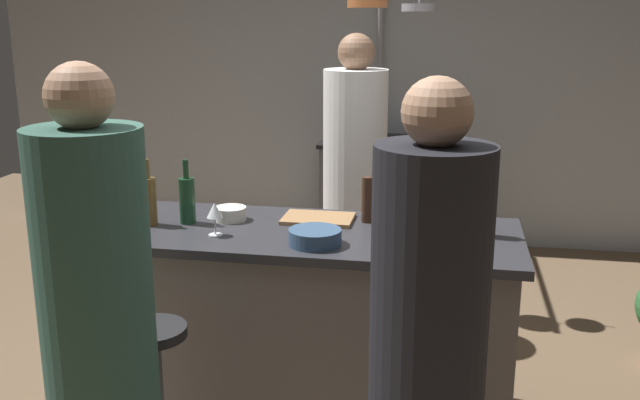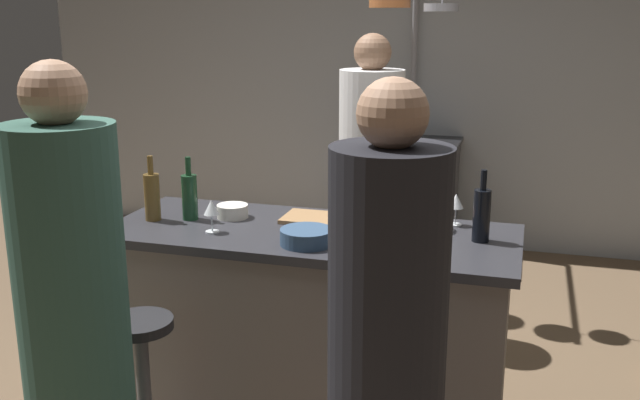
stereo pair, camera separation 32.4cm
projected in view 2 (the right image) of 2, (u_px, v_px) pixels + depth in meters
The scene contains 20 objects.
back_wall at pixel (416, 82), 5.68m from camera, with size 6.40×0.16×2.60m, color #9EA3A8.
kitchen_island at pixel (311, 324), 3.25m from camera, with size 1.80×0.72×0.90m.
stove_range at pixel (404, 198), 5.52m from camera, with size 0.80×0.64×0.89m.
chef at pixel (370, 197), 4.11m from camera, with size 0.36×0.36×1.72m.
guest_right at pixel (386, 378), 2.13m from camera, with size 0.35×0.35×1.66m.
bar_stool_left at pixel (144, 391), 2.83m from camera, with size 0.28×0.28×0.68m.
guest_left at pixel (76, 337), 2.36m from camera, with size 0.36×0.36×1.69m.
overhead_pot_rack at pixel (396, 38), 4.73m from camera, with size 0.87×1.42×2.17m.
cutting_board at pixel (318, 219), 3.28m from camera, with size 0.32×0.22×0.02m, color #997047.
pepper_mill at pixel (367, 201), 3.21m from camera, with size 0.05×0.05×0.21m, color #382319.
wine_bottle_dark at pixel (482, 214), 2.95m from camera, with size 0.07×0.07×0.30m.
wine_bottle_rose at pixel (407, 211), 2.98m from camera, with size 0.07×0.07×0.32m.
wine_bottle_amber at pixel (152, 196), 3.26m from camera, with size 0.07×0.07×0.30m.
wine_bottle_green at pixel (190, 196), 3.27m from camera, with size 0.07×0.07×0.29m.
wine_glass_near_right_guest at pixel (211, 209), 3.08m from camera, with size 0.07×0.07×0.15m.
wine_glass_near_left_guest at pixel (404, 198), 3.26m from camera, with size 0.07×0.07×0.15m.
wine_glass_by_chef at pixel (456, 203), 3.18m from camera, with size 0.07×0.07×0.15m.
mixing_bowl_blue at pixel (306, 237), 2.93m from camera, with size 0.22×0.22×0.07m, color #334C6B.
mixing_bowl_ceramic at pixel (233, 211), 3.32m from camera, with size 0.14×0.14×0.06m, color silver.
mixing_bowl_wooden at pixel (428, 223), 3.13m from camera, with size 0.18×0.18×0.06m, color brown.
Camera 2 is at (0.89, -2.86, 1.82)m, focal length 40.16 mm.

